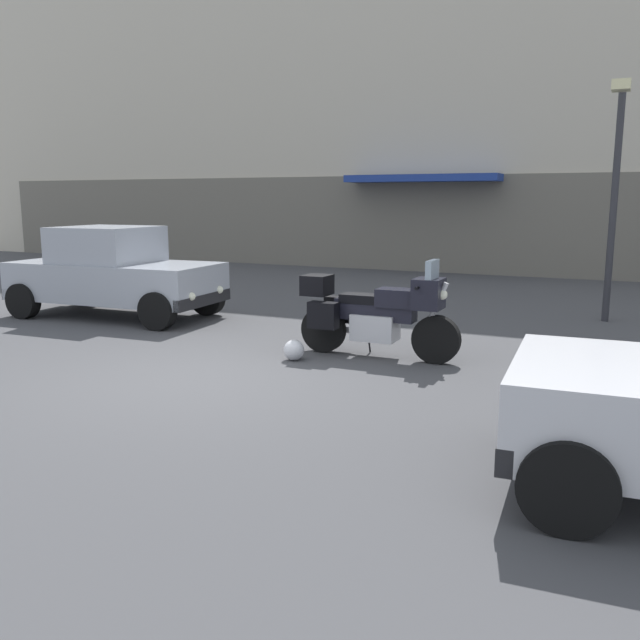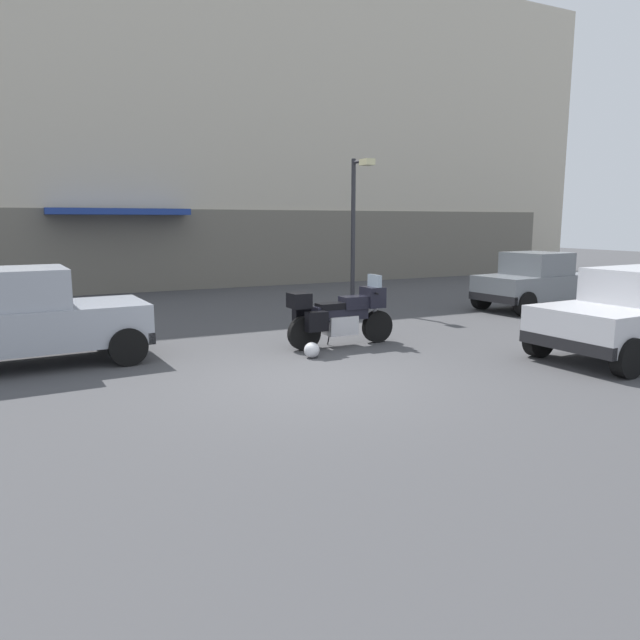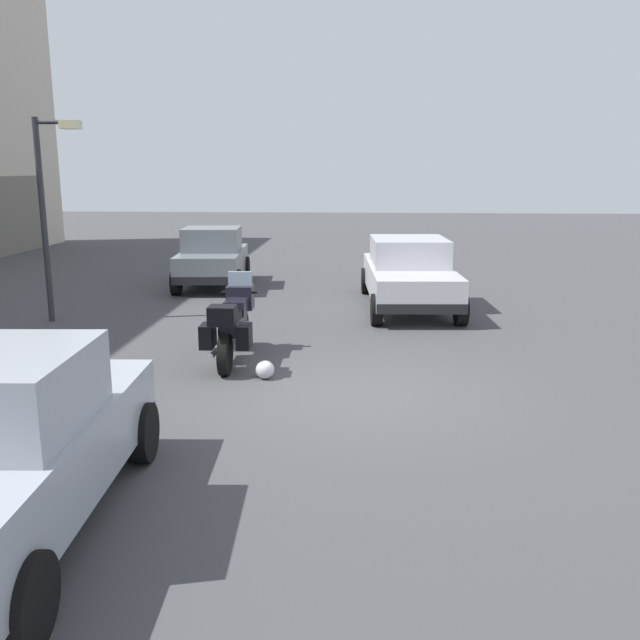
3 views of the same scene
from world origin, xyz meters
The scene contains 7 objects.
ground_plane centered at (0.00, 0.00, 0.00)m, with size 80.00×80.00×0.00m, color #424244.
building_facade_rear centered at (0.00, 13.95, 5.88)m, with size 39.00×3.40×11.85m.
motorcycle centered at (1.53, 1.98, 0.62)m, with size 2.26×0.77×1.36m.
helmet centered at (0.62, 1.34, 0.14)m, with size 0.28×0.28×0.28m, color silver.
car_hatchback_near centered at (-3.90, 2.90, 0.81)m, with size 3.95×1.99×1.64m.
streetlamp_curbside centered at (4.25, 6.12, 2.51)m, with size 0.28×0.94×4.04m.
bollard_curbside centered at (-7.08, 5.51, 0.48)m, with size 0.16×0.16×0.91m.
Camera 1 is at (4.70, -6.38, 2.15)m, focal length 37.47 mm.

